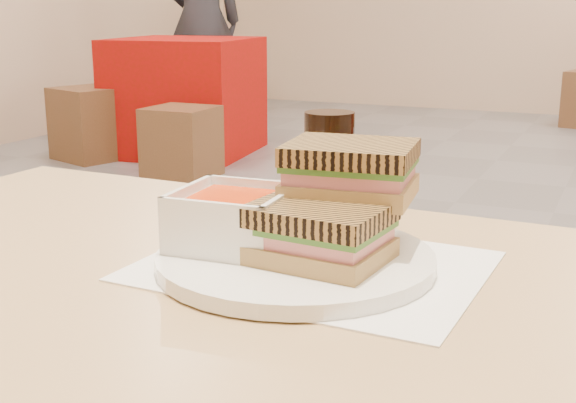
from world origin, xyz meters
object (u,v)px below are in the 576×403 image
at_px(main_table, 255,391).
at_px(bg_table_0, 186,96).
at_px(bg_chair_0r, 182,142).
at_px(cola_glass, 329,165).
at_px(plate, 295,260).
at_px(panini_lower, 319,232).
at_px(patron_a, 201,20).
at_px(soup_bowl, 234,221).
at_px(bg_chair_0l, 92,123).

relative_size(main_table, bg_table_0, 1.20).
height_order(bg_table_0, bg_chair_0r, bg_table_0).
bearing_deg(bg_chair_0r, cola_glass, -54.46).
bearing_deg(plate, bg_chair_0r, 124.31).
distance_m(panini_lower, cola_glass, 0.23).
relative_size(plate, panini_lower, 2.08).
bearing_deg(panini_lower, patron_a, 122.08).
bearing_deg(soup_bowl, cola_glass, 82.99).
relative_size(plate, soup_bowl, 2.35).
xyz_separation_m(bg_chair_0r, patron_a, (-0.74, 1.50, 0.69)).
distance_m(panini_lower, bg_chair_0r, 3.93).
distance_m(main_table, bg_table_0, 4.73).
distance_m(soup_bowl, bg_chair_0r, 3.87).
bearing_deg(patron_a, bg_chair_0r, -63.78).
relative_size(cola_glass, bg_chair_0l, 0.25).
height_order(main_table, soup_bowl, soup_bowl).
relative_size(plate, bg_chair_0l, 0.54).
height_order(cola_glass, bg_chair_0l, cola_glass).
distance_m(plate, patron_a, 5.52).
bearing_deg(bg_chair_0r, patron_a, 116.22).
bearing_deg(bg_table_0, panini_lower, -56.23).
xyz_separation_m(main_table, bg_chair_0l, (-3.03, 3.49, -0.39)).
relative_size(soup_bowl, panini_lower, 0.88).
height_order(soup_bowl, patron_a, patron_a).
bearing_deg(cola_glass, bg_chair_0l, 132.90).
height_order(panini_lower, bg_chair_0l, panini_lower).
relative_size(bg_table_0, patron_a, 0.56).
height_order(soup_bowl, bg_chair_0r, soup_bowl).
xyz_separation_m(main_table, bg_chair_0r, (-2.16, 3.25, -0.42)).
height_order(main_table, bg_chair_0l, main_table).
xyz_separation_m(main_table, soup_bowl, (-0.05, 0.06, 0.16)).
bearing_deg(main_table, cola_glass, 95.95).
distance_m(bg_table_0, bg_chair_0l, 0.67).
height_order(bg_chair_0l, patron_a, patron_a).
height_order(main_table, panini_lower, panini_lower).
relative_size(plate, cola_glass, 2.13).
height_order(main_table, bg_chair_0r, main_table).
bearing_deg(bg_table_0, bg_chair_0l, -134.62).
bearing_deg(plate, bg_table_0, 123.53).
distance_m(bg_chair_0l, patron_a, 1.43).
xyz_separation_m(soup_bowl, bg_chair_0l, (-2.97, 3.43, -0.55)).
xyz_separation_m(cola_glass, bg_chair_0r, (-2.13, 2.98, -0.61)).
distance_m(cola_glass, bg_chair_0r, 3.72).
xyz_separation_m(plate, soup_bowl, (-0.07, -0.00, 0.03)).
bearing_deg(bg_table_0, soup_bowl, -57.22).
relative_size(panini_lower, patron_a, 0.08).
bearing_deg(soup_bowl, main_table, -48.28).
distance_m(cola_glass, bg_chair_0l, 4.44).
bearing_deg(patron_a, cola_glass, -57.38).
xyz_separation_m(cola_glass, bg_chair_0l, (-3.00, 3.23, -0.58)).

